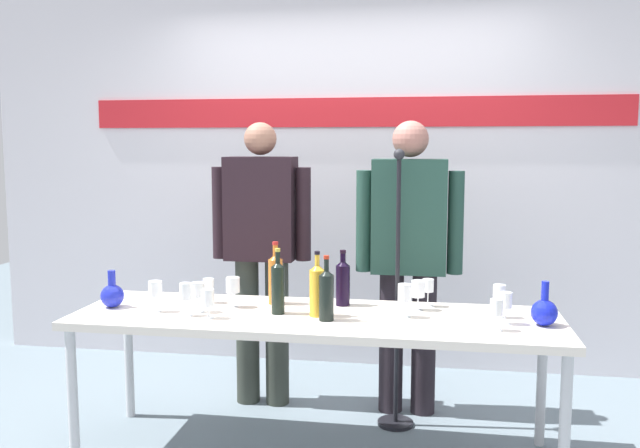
{
  "coord_description": "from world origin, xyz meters",
  "views": [
    {
      "loc": [
        0.55,
        -3.16,
        1.56
      ],
      "look_at": [
        0.0,
        0.15,
        1.16
      ],
      "focal_mm": 37.42,
      "sensor_mm": 36.0,
      "label": 1
    }
  ],
  "objects_px": {
    "wine_bottle_0": "(326,293)",
    "wine_glass_right_0": "(496,308)",
    "wine_glass_right_1": "(499,295)",
    "microphone_stand": "(397,335)",
    "wine_glass_right_2": "(505,301)",
    "presenter_right": "(409,249)",
    "wine_bottle_4": "(317,289)",
    "display_table": "(315,325)",
    "decanter_blue_left": "(112,295)",
    "wine_bottle_2": "(276,277)",
    "wine_glass_left_1": "(208,299)",
    "wine_glass_left_5": "(186,292)",
    "wine_bottle_1": "(278,286)",
    "presenter_left": "(261,246)",
    "decanter_blue_right": "(544,311)",
    "wine_glass_left_3": "(209,286)",
    "wine_glass_right_5": "(418,289)",
    "wine_glass_left_0": "(198,290)",
    "wine_bottle_3": "(343,281)",
    "wine_glass_left_2": "(233,285)",
    "wine_glass_right_4": "(428,287)"
  },
  "relations": [
    {
      "from": "wine_bottle_0",
      "to": "wine_glass_right_0",
      "type": "height_order",
      "value": "wine_bottle_0"
    },
    {
      "from": "wine_glass_right_1",
      "to": "microphone_stand",
      "type": "xyz_separation_m",
      "value": [
        -0.51,
        0.35,
        -0.33
      ]
    },
    {
      "from": "wine_bottle_0",
      "to": "wine_glass_right_2",
      "type": "height_order",
      "value": "wine_bottle_0"
    },
    {
      "from": "presenter_right",
      "to": "wine_bottle_4",
      "type": "height_order",
      "value": "presenter_right"
    },
    {
      "from": "wine_bottle_0",
      "to": "microphone_stand",
      "type": "height_order",
      "value": "microphone_stand"
    },
    {
      "from": "display_table",
      "to": "wine_glass_right_0",
      "type": "relative_size",
      "value": 16.52
    },
    {
      "from": "presenter_right",
      "to": "wine_glass_right_2",
      "type": "bearing_deg",
      "value": -55.03
    },
    {
      "from": "decanter_blue_left",
      "to": "wine_bottle_2",
      "type": "xyz_separation_m",
      "value": [
        0.81,
        0.21,
        0.08
      ]
    },
    {
      "from": "wine_glass_left_1",
      "to": "wine_glass_left_5",
      "type": "bearing_deg",
      "value": 168.52
    },
    {
      "from": "wine_bottle_4",
      "to": "wine_bottle_1",
      "type": "bearing_deg",
      "value": 176.07
    },
    {
      "from": "wine_glass_left_1",
      "to": "microphone_stand",
      "type": "distance_m",
      "value": 1.1
    },
    {
      "from": "presenter_left",
      "to": "wine_bottle_1",
      "type": "distance_m",
      "value": 0.71
    },
    {
      "from": "decanter_blue_right",
      "to": "presenter_left",
      "type": "height_order",
      "value": "presenter_left"
    },
    {
      "from": "display_table",
      "to": "wine_bottle_2",
      "type": "bearing_deg",
      "value": 142.31
    },
    {
      "from": "decanter_blue_right",
      "to": "wine_glass_left_5",
      "type": "xyz_separation_m",
      "value": [
        -1.7,
        -0.11,
        0.05
      ]
    },
    {
      "from": "wine_bottle_2",
      "to": "microphone_stand",
      "type": "height_order",
      "value": "microphone_stand"
    },
    {
      "from": "wine_glass_left_3",
      "to": "wine_glass_right_0",
      "type": "relative_size",
      "value": 0.9
    },
    {
      "from": "wine_glass_left_5",
      "to": "wine_glass_right_5",
      "type": "height_order",
      "value": "wine_glass_left_5"
    },
    {
      "from": "wine_glass_left_1",
      "to": "wine_glass_left_3",
      "type": "distance_m",
      "value": 0.32
    },
    {
      "from": "wine_bottle_1",
      "to": "wine_glass_left_1",
      "type": "distance_m",
      "value": 0.35
    },
    {
      "from": "display_table",
      "to": "wine_glass_left_0",
      "type": "height_order",
      "value": "wine_glass_left_0"
    },
    {
      "from": "wine_bottle_2",
      "to": "wine_glass_left_3",
      "type": "height_order",
      "value": "wine_bottle_2"
    },
    {
      "from": "decanter_blue_left",
      "to": "wine_glass_right_1",
      "type": "bearing_deg",
      "value": 3.25
    },
    {
      "from": "decanter_blue_right",
      "to": "wine_bottle_3",
      "type": "distance_m",
      "value": 1.0
    },
    {
      "from": "decanter_blue_left",
      "to": "wine_glass_left_5",
      "type": "relative_size",
      "value": 1.17
    },
    {
      "from": "wine_glass_left_1",
      "to": "wine_glass_right_2",
      "type": "distance_m",
      "value": 1.41
    },
    {
      "from": "decanter_blue_left",
      "to": "wine_glass_left_1",
      "type": "relative_size",
      "value": 1.35
    },
    {
      "from": "wine_bottle_2",
      "to": "wine_glass_left_2",
      "type": "height_order",
      "value": "wine_bottle_2"
    },
    {
      "from": "wine_bottle_0",
      "to": "wine_glass_right_4",
      "type": "bearing_deg",
      "value": 36.93
    },
    {
      "from": "wine_bottle_2",
      "to": "wine_glass_left_1",
      "type": "height_order",
      "value": "wine_bottle_2"
    },
    {
      "from": "wine_bottle_1",
      "to": "wine_bottle_3",
      "type": "height_order",
      "value": "wine_bottle_1"
    },
    {
      "from": "presenter_right",
      "to": "wine_bottle_3",
      "type": "relative_size",
      "value": 5.81
    },
    {
      "from": "wine_bottle_1",
      "to": "wine_bottle_0",
      "type": "bearing_deg",
      "value": -18.74
    },
    {
      "from": "wine_bottle_3",
      "to": "decanter_blue_right",
      "type": "bearing_deg",
      "value": -13.81
    },
    {
      "from": "presenter_left",
      "to": "wine_glass_right_0",
      "type": "relative_size",
      "value": 11.66
    },
    {
      "from": "wine_bottle_4",
      "to": "wine_glass_left_1",
      "type": "xyz_separation_m",
      "value": [
        -0.51,
        -0.13,
        -0.04
      ]
    },
    {
      "from": "presenter_right",
      "to": "wine_glass_left_5",
      "type": "height_order",
      "value": "presenter_right"
    },
    {
      "from": "wine_glass_left_5",
      "to": "wine_bottle_0",
      "type": "bearing_deg",
      "value": 2.71
    },
    {
      "from": "presenter_right",
      "to": "wine_glass_right_5",
      "type": "distance_m",
      "value": 0.49
    },
    {
      "from": "wine_bottle_2",
      "to": "wine_glass_right_4",
      "type": "bearing_deg",
      "value": 5.05
    },
    {
      "from": "wine_glass_left_3",
      "to": "wine_glass_left_5",
      "type": "height_order",
      "value": "wine_glass_left_5"
    },
    {
      "from": "decanter_blue_left",
      "to": "wine_bottle_0",
      "type": "relative_size",
      "value": 0.62
    },
    {
      "from": "wine_glass_left_3",
      "to": "microphone_stand",
      "type": "xyz_separation_m",
      "value": [
        0.98,
        0.29,
        -0.3
      ]
    },
    {
      "from": "wine_glass_left_0",
      "to": "wine_glass_left_1",
      "type": "relative_size",
      "value": 1.07
    },
    {
      "from": "presenter_right",
      "to": "wine_glass_left_1",
      "type": "xyz_separation_m",
      "value": [
        -0.93,
        -0.8,
        -0.14
      ]
    },
    {
      "from": "wine_bottle_4",
      "to": "wine_glass_left_1",
      "type": "bearing_deg",
      "value": -165.64
    },
    {
      "from": "wine_glass_right_2",
      "to": "wine_glass_right_4",
      "type": "distance_m",
      "value": 0.46
    },
    {
      "from": "wine_glass_left_2",
      "to": "microphone_stand",
      "type": "bearing_deg",
      "value": 23.26
    },
    {
      "from": "wine_bottle_0",
      "to": "wine_bottle_2",
      "type": "relative_size",
      "value": 0.95
    },
    {
      "from": "decanter_blue_right",
      "to": "wine_bottle_0",
      "type": "height_order",
      "value": "wine_bottle_0"
    }
  ]
}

